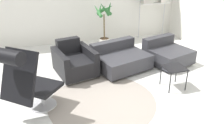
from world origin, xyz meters
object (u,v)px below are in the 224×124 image
Objects in this scene: armchair_red at (74,62)px; potted_plant at (104,24)px; couch_second at (167,54)px; side_table at (174,70)px; couch_low at (121,59)px; lounge_chair at (24,76)px.

armchair_red is 1.92m from potted_plant.
armchair_red is 0.92× the size of couch_second.
couch_second is at bearing 65.70° from side_table.
couch_second is (2.25, -0.05, -0.05)m from armchair_red.
potted_plant reaches higher than couch_low.
side_table is at bearing 49.23° from couch_second.
potted_plant is (1.98, 2.81, -0.05)m from lounge_chair.
couch_second is 1.21m from side_table.
lounge_chair is 2.82× the size of side_table.
potted_plant is at bearing 103.87° from side_table.
potted_plant reaches higher than couch_second.
potted_plant is at bearing 94.51° from lounge_chair.
couch_low is 1.19m from couch_second.
couch_low is 1.01× the size of potted_plant.
side_table is at bearing 105.79° from couch_low.
armchair_red is at bearing 94.86° from lounge_chair.
side_table is at bearing -76.13° from potted_plant.
potted_plant is (-0.66, 2.68, 0.28)m from side_table.
potted_plant is (0.04, 1.56, 0.44)m from couch_low.
side_table is (0.70, -1.11, 0.16)m from couch_low.
armchair_red is 2.43× the size of side_table.
couch_low is 1.32m from side_table.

